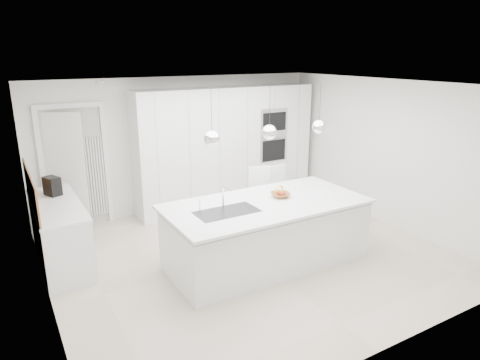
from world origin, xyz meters
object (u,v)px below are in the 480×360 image
island_base (267,234)px  espresso_machine (52,186)px  fruit_bowl (281,195)px  bar_stool_right (281,198)px  bar_stool_left (263,203)px

island_base → espresso_machine: (-2.53, 1.90, 0.61)m
island_base → fruit_bowl: 0.61m
fruit_bowl → bar_stool_right: (0.59, 0.81, -0.40)m
fruit_bowl → espresso_machine: 3.35m
fruit_bowl → bar_stool_left: 0.81m
fruit_bowl → espresso_machine: (-2.84, 1.77, 0.10)m
island_base → fruit_bowl: (0.31, 0.13, 0.50)m
fruit_bowl → espresso_machine: espresso_machine is taller
bar_stool_left → bar_stool_right: bar_stool_left is taller
island_base → espresso_machine: bearing=143.1°
island_base → bar_stool_right: 1.31m
island_base → espresso_machine: size_ratio=10.23×
island_base → bar_stool_right: size_ratio=2.61×
fruit_bowl → bar_stool_right: bar_stool_right is taller
espresso_machine → bar_stool_right: 3.60m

